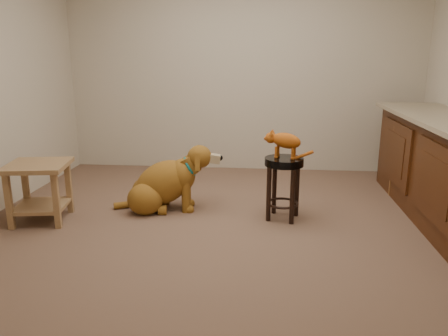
# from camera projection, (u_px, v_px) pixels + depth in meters

# --- Properties ---
(floor) EXTENTS (4.50, 4.00, 0.01)m
(floor) POSITION_uv_depth(u_px,v_px,m) (230.00, 224.00, 3.92)
(floor) COLOR brown
(floor) RESTS_ON ground
(room_shell) EXTENTS (4.54, 4.04, 2.62)m
(room_shell) POSITION_uv_depth(u_px,v_px,m) (230.00, 29.00, 3.49)
(room_shell) COLOR #BFB199
(room_shell) RESTS_ON ground
(cabinet_run) EXTENTS (0.70, 2.56, 0.94)m
(cabinet_run) POSITION_uv_depth(u_px,v_px,m) (448.00, 174.00, 3.92)
(cabinet_run) COLOR #49230D
(cabinet_run) RESTS_ON ground
(padded_stool) EXTENTS (0.36, 0.36, 0.58)m
(padded_stool) POSITION_uv_depth(u_px,v_px,m) (284.00, 176.00, 3.96)
(padded_stool) COLOR black
(padded_stool) RESTS_ON ground
(wood_stool) EXTENTS (0.45, 0.45, 0.76)m
(wood_stool) POSITION_uv_depth(u_px,v_px,m) (408.00, 157.00, 4.75)
(wood_stool) COLOR brown
(wood_stool) RESTS_ON ground
(side_table) EXTENTS (0.60, 0.60, 0.54)m
(side_table) POSITION_uv_depth(u_px,v_px,m) (39.00, 183.00, 3.92)
(side_table) COLOR olive
(side_table) RESTS_ON ground
(golden_retriever) EXTENTS (1.08, 0.56, 0.68)m
(golden_retriever) POSITION_uv_depth(u_px,v_px,m) (164.00, 184.00, 4.24)
(golden_retriever) COLOR brown
(golden_retriever) RESTS_ON ground
(tabby_kitten) EXTENTS (0.45, 0.19, 0.28)m
(tabby_kitten) POSITION_uv_depth(u_px,v_px,m) (284.00, 141.00, 3.88)
(tabby_kitten) COLOR #9E480F
(tabby_kitten) RESTS_ON padded_stool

